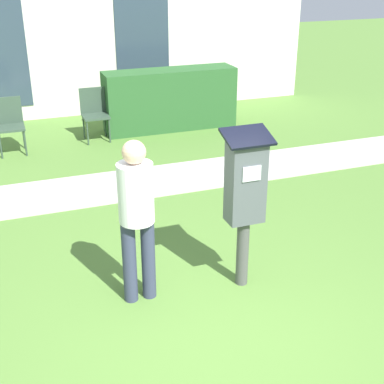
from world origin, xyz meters
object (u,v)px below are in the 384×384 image
outdoor_chair_middle (94,110)px  parking_meter (245,190)px  person_standing (137,210)px  outdoor_chair_left (9,121)px

outdoor_chair_middle → parking_meter: bearing=-91.8°
parking_meter → outdoor_chair_middle: (-0.49, 5.02, -0.49)m
parking_meter → person_standing: (-1.01, 0.10, -0.09)m
parking_meter → outdoor_chair_left: (-1.91, 4.83, -0.49)m
parking_meter → person_standing: size_ratio=1.01×
outdoor_chair_middle → person_standing: bearing=-103.4°
person_standing → outdoor_chair_middle: bearing=103.6°
person_standing → outdoor_chair_left: size_ratio=1.76×
person_standing → outdoor_chair_left: bearing=120.4°
outdoor_chair_left → outdoor_chair_middle: (1.42, 0.19, 0.00)m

